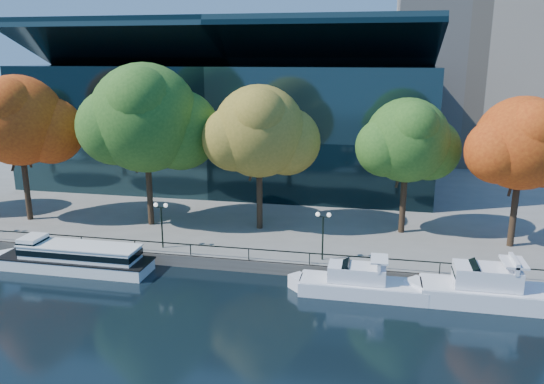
% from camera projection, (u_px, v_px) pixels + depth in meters
% --- Properties ---
extents(ground, '(160.00, 160.00, 0.00)m').
position_uv_depth(ground, '(177.00, 282.00, 41.50)').
color(ground, black).
rests_on(ground, ground).
extents(promenade, '(90.00, 67.08, 1.00)m').
position_uv_depth(promenade, '(270.00, 175.00, 75.88)').
color(promenade, slate).
rests_on(promenade, ground).
extents(railing, '(88.20, 0.08, 0.99)m').
position_uv_depth(railing, '(190.00, 245.00, 44.10)').
color(railing, black).
rests_on(railing, promenade).
extents(convention_building, '(50.00, 24.57, 21.43)m').
position_uv_depth(convention_building, '(234.00, 123.00, 70.29)').
color(convention_building, black).
rests_on(convention_building, ground).
extents(tour_boat, '(14.00, 3.12, 2.66)m').
position_uv_depth(tour_boat, '(72.00, 257.00, 43.69)').
color(tour_boat, white).
rests_on(tour_boat, ground).
extents(cruiser_near, '(10.29, 2.65, 2.98)m').
position_uv_depth(cruiser_near, '(357.00, 283.00, 39.17)').
color(cruiser_near, white).
rests_on(cruiser_near, ground).
extents(cruiser_far, '(11.12, 3.08, 3.63)m').
position_uv_depth(cruiser_far, '(486.00, 289.00, 37.59)').
color(cruiser_far, white).
rests_on(cruiser_far, ground).
extents(tree_1, '(11.01, 9.03, 14.48)m').
position_uv_depth(tree_1, '(20.00, 123.00, 51.50)').
color(tree_1, black).
rests_on(tree_1, promenade).
extents(tree_2, '(12.86, 10.55, 15.65)m').
position_uv_depth(tree_2, '(147.00, 120.00, 49.83)').
color(tree_2, black).
rests_on(tree_2, promenade).
extents(tree_3, '(10.73, 8.80, 13.71)m').
position_uv_depth(tree_3, '(261.00, 133.00, 48.90)').
color(tree_3, black).
rests_on(tree_3, promenade).
extents(tree_4, '(9.59, 7.86, 12.60)m').
position_uv_depth(tree_4, '(409.00, 142.00, 47.93)').
color(tree_4, black).
rests_on(tree_4, promenade).
extents(tree_5, '(9.84, 8.07, 13.03)m').
position_uv_depth(tree_5, '(524.00, 145.00, 44.24)').
color(tree_5, black).
rests_on(tree_5, promenade).
extents(lamp_1, '(1.26, 0.36, 4.03)m').
position_uv_depth(lamp_1, '(161.00, 215.00, 45.35)').
color(lamp_1, black).
rests_on(lamp_1, promenade).
extents(lamp_2, '(1.26, 0.36, 4.03)m').
position_uv_depth(lamp_2, '(323.00, 225.00, 42.68)').
color(lamp_2, black).
rests_on(lamp_2, promenade).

